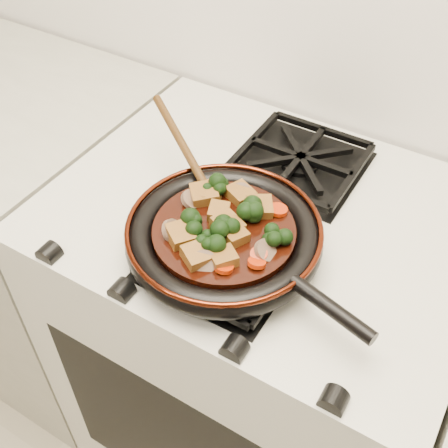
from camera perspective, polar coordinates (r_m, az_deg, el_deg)
The scene contains 32 objects.
stove at distance 1.35m, azimuth 3.19°, elevation -12.51°, with size 0.76×0.60×0.90m, color beige.
burner_grate_front at distance 0.90m, azimuth 0.07°, elevation -3.11°, with size 0.23×0.23×0.03m, color black, non-canonical shape.
burner_grate_back at distance 1.09m, azimuth 7.73°, elevation 6.35°, with size 0.23×0.23×0.03m, color black, non-canonical shape.
skillet at distance 0.89m, azimuth 0.11°, elevation -1.26°, with size 0.43×0.31×0.05m.
braising_sauce at distance 0.89m, azimuth 0.00°, elevation -0.96°, with size 0.23×0.23×0.02m, color black.
tofu_cube_0 at distance 0.90m, azimuth 3.62°, elevation 1.66°, with size 0.04×0.04×0.02m, color brown.
tofu_cube_1 at distance 0.93m, azimuth -1.81°, elevation 3.20°, with size 0.04×0.04×0.02m, color brown.
tofu_cube_2 at distance 0.93m, azimuth -1.99°, elevation 3.00°, with size 0.04×0.04×0.02m, color brown.
tofu_cube_3 at distance 0.86m, azimuth 1.05°, elevation -1.14°, with size 0.04×0.03×0.02m, color brown.
tofu_cube_4 at distance 0.93m, azimuth 1.67°, elevation 3.04°, with size 0.04×0.04×0.02m, color brown.
tofu_cube_5 at distance 0.90m, azimuth -0.55°, elevation 1.21°, with size 0.04×0.03×0.02m, color brown.
tofu_cube_6 at distance 0.83m, azimuth -0.06°, elevation -3.50°, with size 0.04×0.04×0.02m, color brown.
tofu_cube_7 at distance 0.87m, azimuth 0.34°, elevation -0.19°, with size 0.04×0.04×0.02m, color brown.
tofu_cube_8 at distance 0.83m, azimuth -2.66°, elevation -3.23°, with size 0.04×0.04×0.02m, color brown.
tofu_cube_9 at distance 0.86m, azimuth -4.45°, elevation -1.20°, with size 0.04×0.04×0.02m, color brown.
broccoli_floret_0 at distance 0.87m, azimuth -2.85°, elevation -0.19°, with size 0.06×0.06×0.05m, color black, non-canonical shape.
broccoli_floret_1 at distance 0.89m, azimuth 2.43°, elevation 1.27°, with size 0.06×0.06×0.05m, color black, non-canonical shape.
broccoli_floret_2 at distance 0.85m, azimuth 0.01°, elevation -1.16°, with size 0.06×0.06×0.05m, color black, non-canonical shape.
broccoli_floret_3 at distance 0.85m, azimuth -1.36°, elevation -2.00°, with size 0.06×0.06×0.05m, color black, non-canonical shape.
broccoli_floret_4 at distance 0.93m, azimuth -0.67°, elevation 3.57°, with size 0.06×0.06×0.05m, color black, non-canonical shape.
broccoli_floret_5 at distance 0.86m, azimuth 5.34°, elevation -1.29°, with size 0.05×0.05×0.05m, color black, non-canonical shape.
carrot_coin_0 at distance 0.84m, azimuth 3.57°, elevation -3.10°, with size 0.03×0.03×0.01m, color #B12504.
carrot_coin_1 at distance 0.91m, azimuth 4.06°, elevation 1.83°, with size 0.03×0.03×0.01m, color #B12504.
carrot_coin_2 at distance 0.91m, azimuth 5.51°, elevation 1.45°, with size 0.03×0.03×0.01m, color #B12504.
carrot_coin_3 at distance 0.82m, azimuth -0.01°, elevation -4.38°, with size 0.03×0.03×0.01m, color #B12504.
carrot_coin_4 at distance 0.83m, azimuth 3.34°, elevation -3.97°, with size 0.03×0.03×0.01m, color #B12504.
mushroom_slice_0 at distance 0.87m, azimuth -5.29°, elevation -0.69°, with size 0.04×0.04×0.01m, color brown.
mushroom_slice_1 at distance 0.93m, azimuth 1.74°, elevation 3.14°, with size 0.04×0.04×0.01m, color brown.
mushroom_slice_2 at distance 0.92m, azimuth -3.37°, elevation 2.48°, with size 0.03×0.03×0.01m, color brown.
mushroom_slice_3 at distance 0.82m, azimuth -2.06°, elevation -3.91°, with size 0.04×0.04×0.01m, color brown.
mushroom_slice_4 at distance 0.84m, azimuth 4.23°, elevation -2.71°, with size 0.04×0.04×0.01m, color brown.
wooden_spoon at distance 0.97m, azimuth -3.15°, elevation 6.10°, with size 0.14×0.10×0.23m.
Camera 1 is at (0.31, 1.03, 1.59)m, focal length 45.00 mm.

